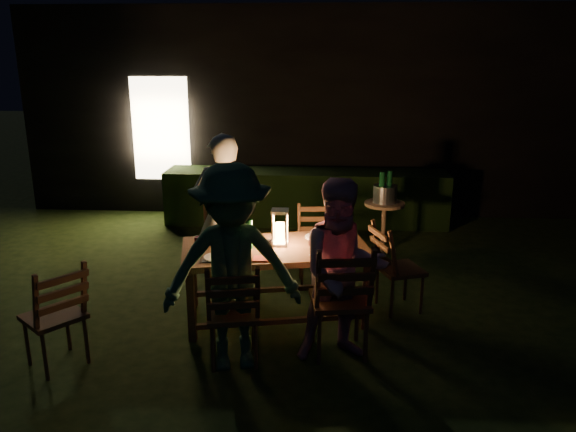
# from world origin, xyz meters

# --- Properties ---
(garden_envelope) EXTENTS (40.00, 40.00, 3.20)m
(garden_envelope) POSITION_xyz_m (-0.01, 6.15, 1.58)
(garden_envelope) COLOR black
(garden_envelope) RESTS_ON ground
(dining_table) EXTENTS (1.90, 1.22, 0.73)m
(dining_table) POSITION_xyz_m (-0.67, 0.53, 0.66)
(dining_table) COLOR #4C2F19
(dining_table) RESTS_ON ground
(chair_near_left) EXTENTS (0.50, 0.53, 0.95)m
(chair_near_left) POSITION_xyz_m (-0.95, -0.32, 0.29)
(chair_near_left) COLOR #4C2F19
(chair_near_left) RESTS_ON ground
(chair_near_right) EXTENTS (0.55, 0.58, 1.07)m
(chair_near_right) POSITION_xyz_m (-0.07, -0.13, 0.32)
(chair_near_right) COLOR #4C2F19
(chair_near_right) RESTS_ON ground
(chair_far_left) EXTENTS (0.53, 0.55, 0.96)m
(chair_far_left) POSITION_xyz_m (-1.28, 1.18, 0.29)
(chair_far_left) COLOR #4C2F19
(chair_far_left) RESTS_ON ground
(chair_far_right) EXTENTS (0.45, 0.47, 0.91)m
(chair_far_right) POSITION_xyz_m (-0.30, 1.39, 0.28)
(chair_far_right) COLOR #4C2F19
(chair_far_right) RESTS_ON ground
(chair_end) EXTENTS (0.56, 0.55, 0.94)m
(chair_end) POSITION_xyz_m (0.53, 0.79, 0.28)
(chair_end) COLOR #4C2F19
(chair_end) RESTS_ON ground
(chair_spare) EXTENTS (0.62, 0.62, 0.96)m
(chair_spare) POSITION_xyz_m (-2.38, -0.48, 0.29)
(chair_spare) COLOR #4C2F19
(chair_spare) RESTS_ON ground
(person_house_side) EXTENTS (0.70, 0.53, 1.71)m
(person_house_side) POSITION_xyz_m (-1.29, 1.23, 0.85)
(person_house_side) COLOR white
(person_house_side) RESTS_ON ground
(person_opp_right) EXTENTS (0.86, 0.74, 1.56)m
(person_opp_right) POSITION_xyz_m (-0.06, -0.18, 0.78)
(person_opp_right) COLOR #CA8BA0
(person_opp_right) RESTS_ON ground
(person_opp_left) EXTENTS (1.21, 0.85, 1.70)m
(person_opp_left) POSITION_xyz_m (-0.94, -0.37, 0.85)
(person_opp_left) COLOR #2B573B
(person_opp_left) RESTS_ON ground
(lantern) EXTENTS (0.16, 0.16, 0.35)m
(lantern) POSITION_xyz_m (-0.63, 0.59, 0.89)
(lantern) COLOR white
(lantern) RESTS_ON dining_table
(plate_far_left) EXTENTS (0.25, 0.25, 0.01)m
(plate_far_left) POSITION_xyz_m (-1.26, 0.62, 0.74)
(plate_far_left) COLOR white
(plate_far_left) RESTS_ON dining_table
(plate_near_left) EXTENTS (0.25, 0.25, 0.01)m
(plate_near_left) POSITION_xyz_m (-1.16, 0.19, 0.74)
(plate_near_left) COLOR white
(plate_near_left) RESTS_ON dining_table
(plate_far_right) EXTENTS (0.25, 0.25, 0.01)m
(plate_far_right) POSITION_xyz_m (-0.28, 0.84, 0.74)
(plate_far_right) COLOR white
(plate_far_right) RESTS_ON dining_table
(plate_near_right) EXTENTS (0.25, 0.25, 0.01)m
(plate_near_right) POSITION_xyz_m (-0.19, 0.41, 0.74)
(plate_near_right) COLOR white
(plate_near_right) RESTS_ON dining_table
(wineglass_a) EXTENTS (0.06, 0.06, 0.18)m
(wineglass_a) POSITION_xyz_m (-1.02, 0.74, 0.82)
(wineglass_a) COLOR #59070F
(wineglass_a) RESTS_ON dining_table
(wineglass_b) EXTENTS (0.06, 0.06, 0.18)m
(wineglass_b) POSITION_xyz_m (-1.35, 0.26, 0.82)
(wineglass_b) COLOR #59070F
(wineglass_b) RESTS_ON dining_table
(wineglass_c) EXTENTS (0.06, 0.06, 0.18)m
(wineglass_c) POSITION_xyz_m (-0.32, 0.32, 0.82)
(wineglass_c) COLOR #59070F
(wineglass_c) RESTS_ON dining_table
(wineglass_d) EXTENTS (0.06, 0.06, 0.18)m
(wineglass_d) POSITION_xyz_m (-0.10, 0.83, 0.82)
(wineglass_d) COLOR #59070F
(wineglass_d) RESTS_ON dining_table
(wineglass_e) EXTENTS (0.06, 0.06, 0.18)m
(wineglass_e) POSITION_xyz_m (-0.71, 0.21, 0.82)
(wineglass_e) COLOR silver
(wineglass_e) RESTS_ON dining_table
(bottle_table) EXTENTS (0.07, 0.07, 0.28)m
(bottle_table) POSITION_xyz_m (-0.92, 0.47, 0.87)
(bottle_table) COLOR #0F471E
(bottle_table) RESTS_ON dining_table
(napkin_left) EXTENTS (0.18, 0.14, 0.01)m
(napkin_left) POSITION_xyz_m (-0.75, 0.18, 0.73)
(napkin_left) COLOR red
(napkin_left) RESTS_ON dining_table
(napkin_right) EXTENTS (0.18, 0.14, 0.01)m
(napkin_right) POSITION_xyz_m (-0.07, 0.35, 0.73)
(napkin_right) COLOR red
(napkin_right) RESTS_ON dining_table
(phone) EXTENTS (0.14, 0.07, 0.01)m
(phone) POSITION_xyz_m (-1.21, 0.10, 0.73)
(phone) COLOR black
(phone) RESTS_ON dining_table
(side_table) EXTENTS (0.51, 0.51, 0.68)m
(side_table) POSITION_xyz_m (0.54, 2.43, 0.60)
(side_table) COLOR #886244
(side_table) RESTS_ON ground
(ice_bucket) EXTENTS (0.30, 0.30, 0.22)m
(ice_bucket) POSITION_xyz_m (0.54, 2.43, 0.79)
(ice_bucket) COLOR #A5A8AD
(ice_bucket) RESTS_ON side_table
(bottle_bucket_a) EXTENTS (0.07, 0.07, 0.32)m
(bottle_bucket_a) POSITION_xyz_m (0.49, 2.39, 0.84)
(bottle_bucket_a) COLOR #0F471E
(bottle_bucket_a) RESTS_ON side_table
(bottle_bucket_b) EXTENTS (0.07, 0.07, 0.32)m
(bottle_bucket_b) POSITION_xyz_m (0.59, 2.47, 0.84)
(bottle_bucket_b) COLOR #0F471E
(bottle_bucket_b) RESTS_ON side_table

